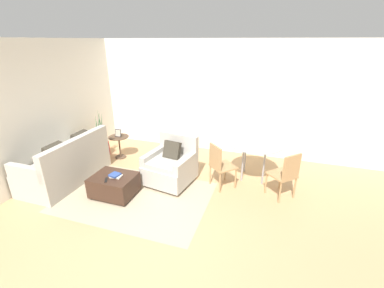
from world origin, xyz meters
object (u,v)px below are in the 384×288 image
Objects in this scene: dining_chair_near_right at (286,173)px; potted_plant at (103,145)px; picture_frame at (118,133)px; dining_table at (255,148)px; dining_chair_near_left at (220,163)px; book_stack at (115,175)px; side_table at (119,143)px; couch at (67,166)px; armchair at (171,166)px; ottoman at (114,185)px; tv_remote_primary at (106,180)px.

potted_plant is at bearing 172.02° from dining_chair_near_right.
picture_frame is (0.50, -0.01, 0.38)m from potted_plant.
dining_chair_near_left is at bearing -135.00° from dining_table.
book_stack is 1.75m from side_table.
couch is 1.78× the size of armchair.
side_table reaches higher than ottoman.
tv_remote_primary is 0.88× the size of picture_frame.
potted_plant is at bearing 179.95° from dining_table.
potted_plant reaches higher than side_table.
couch reaches higher than picture_frame.
side_table is (-0.80, 1.65, -0.02)m from tv_remote_primary.
dining_chair_near_right is at bearing 9.51° from couch.
couch is 2.12m from armchair.
book_stack is (1.28, -0.19, 0.10)m from couch.
dining_chair_near_left is (3.12, -0.61, 0.26)m from potted_plant.
picture_frame is (-0.89, 1.50, 0.21)m from book_stack.
ottoman is 1.72m from side_table.
tv_remote_primary is 1.84m from side_table.
couch is at bearing -160.07° from dining_table.
tv_remote_primary is at bearing -64.07° from side_table.
ottoman is at bearing -163.42° from dining_chair_near_right.
picture_frame reaches higher than book_stack.
dining_table is 0.87m from dining_chair_near_left.
couch is 3.85m from dining_table.
picture_frame is 0.20× the size of dining_chair_near_right.
couch reaches higher than tv_remote_primary.
ottoman is at bearing 171.21° from book_stack.
side_table is at bearing 156.93° from armchair.
dining_table is at bearing 135.00° from dining_chair_near_right.
ottoman is 1.76m from picture_frame.
armchair is at bearing -177.32° from dining_chair_near_right.
side_table is (-0.89, 1.50, -0.04)m from book_stack.
potted_plant is 1.12× the size of dining_table.
picture_frame is at bearing 171.09° from dining_chair_near_right.
potted_plant is 3.19m from dining_chair_near_left.
armchair is 0.93× the size of dining_table.
side_table is at bearing 167.10° from dining_chair_near_left.
potted_plant reaches higher than book_stack.
potted_plant is 1.32× the size of dining_chair_near_right.
dining_chair_near_right is at bearing 19.25° from tv_remote_primary.
potted_plant is (-1.31, 1.66, -0.15)m from tv_remote_primary.
side_table is 2.69m from dining_chair_near_left.
dining_chair_near_left is (-0.60, -0.60, -0.17)m from dining_table.
book_stack is 0.25× the size of dining_chair_near_right.
dining_table is (2.33, 1.50, 0.25)m from book_stack.
tv_remote_primary is (-0.09, -0.16, -0.02)m from book_stack.
couch is at bearing 163.61° from tv_remote_primary.
ottoman is at bearing -8.58° from couch.
dining_chair_near_left is at bearing -10.99° from potted_plant.
dining_chair_near_right reaches higher than dining_table.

